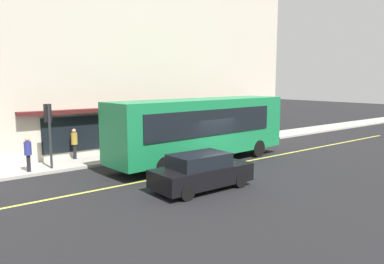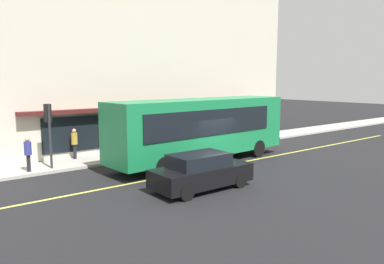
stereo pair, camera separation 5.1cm
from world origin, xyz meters
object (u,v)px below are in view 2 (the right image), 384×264
at_px(pedestrian_by_curb, 256,124).
at_px(pedestrian_waiting, 74,141).
at_px(car_black, 201,172).
at_px(bus, 202,127).
at_px(pedestrian_at_corner, 28,151).
at_px(traffic_light, 48,120).

distance_m(pedestrian_by_curb, pedestrian_waiting, 14.20).
distance_m(car_black, pedestrian_by_curb, 14.38).
bearing_deg(car_black, bus, 49.90).
height_order(car_black, pedestrian_by_curb, pedestrian_by_curb).
bearing_deg(pedestrian_at_corner, bus, -20.08).
bearing_deg(car_black, traffic_light, 118.58).
relative_size(pedestrian_waiting, pedestrian_at_corner, 1.01).
bearing_deg(pedestrian_waiting, car_black, -75.77).
height_order(traffic_light, pedestrian_waiting, traffic_light).
xyz_separation_m(traffic_light, pedestrian_by_curb, (15.93, 0.71, -1.40)).
bearing_deg(traffic_light, bus, -24.06).
distance_m(car_black, pedestrian_at_corner, 8.57).
distance_m(bus, pedestrian_at_corner, 8.86).
bearing_deg(bus, pedestrian_waiting, 140.30).
relative_size(bus, pedestrian_waiting, 6.64).
distance_m(bus, car_black, 5.29).
bearing_deg(pedestrian_by_curb, car_black, -146.87).
relative_size(traffic_light, pedestrian_at_corner, 1.90).
xyz_separation_m(bus, pedestrian_at_corner, (-8.29, 3.03, -0.83)).
distance_m(bus, pedestrian_waiting, 7.14).
bearing_deg(bus, pedestrian_by_curb, 24.21).
relative_size(traffic_light, pedestrian_by_curb, 1.95).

